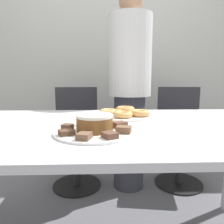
{
  "coord_description": "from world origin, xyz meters",
  "views": [
    {
      "loc": [
        -0.04,
        -1.06,
        1.01
      ],
      "look_at": [
        0.0,
        0.03,
        0.82
      ],
      "focal_mm": 35.0,
      "sensor_mm": 36.0,
      "label": 1
    }
  ],
  "objects": [
    {
      "name": "lamington_1",
      "position": [
        0.03,
        -0.1,
        0.79
      ],
      "size": [
        0.08,
        0.07,
        0.03
      ],
      "rotation": [
        0.0,
        0.0,
        6.79
      ],
      "color": "brown",
      "rests_on": "plate_cake"
    },
    {
      "name": "person_standing",
      "position": [
        0.18,
        0.81,
        0.89
      ],
      "size": [
        0.36,
        0.36,
        1.7
      ],
      "color": "#383842",
      "rests_on": "ground_plane"
    },
    {
      "name": "lamington_5",
      "position": [
        -0.19,
        -0.22,
        0.78
      ],
      "size": [
        0.07,
        0.07,
        0.02
      ],
      "rotation": [
        0.0,
        0.0,
        9.94
      ],
      "color": "#513828",
      "rests_on": "plate_cake"
    },
    {
      "name": "lamington_4",
      "position": [
        -0.2,
        -0.12,
        0.78
      ],
      "size": [
        0.05,
        0.05,
        0.02
      ],
      "rotation": [
        0.0,
        0.0,
        9.15
      ],
      "color": "#513828",
      "rests_on": "plate_cake"
    },
    {
      "name": "office_chair_left",
      "position": [
        -0.3,
        0.89,
        0.43
      ],
      "size": [
        0.46,
        0.46,
        0.9
      ],
      "rotation": [
        0.0,
        0.0,
        0.05
      ],
      "color": "black",
      "rests_on": "ground_plane"
    },
    {
      "name": "donut_0",
      "position": [
        0.08,
        0.22,
        0.79
      ],
      "size": [
        0.12,
        0.12,
        0.03
      ],
      "color": "#C68447",
      "rests_on": "plate_donuts"
    },
    {
      "name": "plate_donuts",
      "position": [
        0.08,
        0.22,
        0.77
      ],
      "size": [
        0.34,
        0.34,
        0.01
      ],
      "color": "white",
      "rests_on": "table"
    },
    {
      "name": "lamington_2",
      "position": [
        -0.05,
        -0.04,
        0.79
      ],
      "size": [
        0.06,
        0.07,
        0.03
      ],
      "rotation": [
        0.0,
        0.0,
        7.58
      ],
      "color": "brown",
      "rests_on": "plate_cake"
    },
    {
      "name": "frosted_cake",
      "position": [
        -0.08,
        -0.16,
        0.81
      ],
      "size": [
        0.16,
        0.16,
        0.07
      ],
      "color": "brown",
      "rests_on": "plate_cake"
    },
    {
      "name": "donut_1",
      "position": [
        0.1,
        0.31,
        0.79
      ],
      "size": [
        0.12,
        0.12,
        0.04
      ],
      "color": "#D18E4C",
      "rests_on": "plate_donuts"
    },
    {
      "name": "plate_cake",
      "position": [
        -0.08,
        -0.16,
        0.77
      ],
      "size": [
        0.35,
        0.35,
        0.01
      ],
      "color": "white",
      "rests_on": "table"
    },
    {
      "name": "lamington_6",
      "position": [
        -0.11,
        -0.28,
        0.79
      ],
      "size": [
        0.06,
        0.07,
        0.02
      ],
      "rotation": [
        0.0,
        0.0,
        10.72
      ],
      "color": "brown",
      "rests_on": "plate_cake"
    },
    {
      "name": "wall_back",
      "position": [
        0.0,
        1.59,
        1.3
      ],
      "size": [
        8.0,
        0.05,
        2.6
      ],
      "color": "beige",
      "rests_on": "ground_plane"
    },
    {
      "name": "lamington_7",
      "position": [
        -0.02,
        -0.27,
        0.79
      ],
      "size": [
        0.07,
        0.07,
        0.02
      ],
      "rotation": [
        0.0,
        0.0,
        11.51
      ],
      "color": "brown",
      "rests_on": "plate_cake"
    },
    {
      "name": "lamington_0",
      "position": [
        0.04,
        -0.19,
        0.79
      ],
      "size": [
        0.07,
        0.06,
        0.03
      ],
      "rotation": [
        0.0,
        0.0,
        6.01
      ],
      "color": "brown",
      "rests_on": "plate_cake"
    },
    {
      "name": "lamington_3",
      "position": [
        -0.14,
        -0.05,
        0.79
      ],
      "size": [
        0.06,
        0.06,
        0.03
      ],
      "rotation": [
        0.0,
        0.0,
        8.36
      ],
      "color": "brown",
      "rests_on": "plate_cake"
    },
    {
      "name": "donut_4",
      "position": [
        0.17,
        0.19,
        0.79
      ],
      "size": [
        0.11,
        0.11,
        0.04
      ],
      "color": "tan",
      "rests_on": "plate_donuts"
    },
    {
      "name": "donut_3",
      "position": [
        0.07,
        0.15,
        0.79
      ],
      "size": [
        0.11,
        0.11,
        0.03
      ],
      "color": "tan",
      "rests_on": "plate_donuts"
    },
    {
      "name": "office_chair_right",
      "position": [
        0.67,
        0.89,
        0.43
      ],
      "size": [
        0.5,
        0.5,
        0.9
      ],
      "rotation": [
        0.0,
        0.0,
        -0.14
      ],
      "color": "black",
      "rests_on": "ground_plane"
    },
    {
      "name": "donut_2",
      "position": [
        -0.01,
        0.25,
        0.79
      ],
      "size": [
        0.11,
        0.11,
        0.03
      ],
      "color": "#E5AD66",
      "rests_on": "plate_donuts"
    },
    {
      "name": "table",
      "position": [
        0.0,
        0.0,
        0.69
      ],
      "size": [
        1.88,
        0.98,
        0.76
      ],
      "color": "silver",
      "rests_on": "ground_plane"
    }
  ]
}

